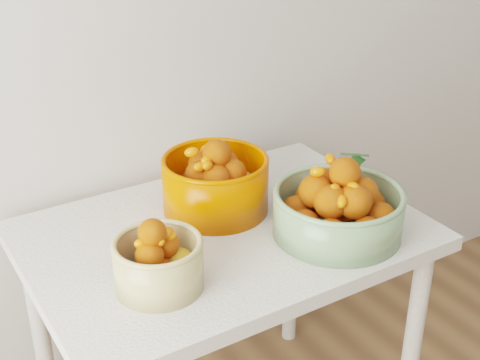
{
  "coord_description": "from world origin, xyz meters",
  "views": [
    {
      "loc": [
        -1.0,
        0.32,
        1.64
      ],
      "look_at": [
        -0.25,
        1.53,
        0.92
      ],
      "focal_mm": 50.0,
      "sensor_mm": 36.0,
      "label": 1
    }
  ],
  "objects_px": {
    "bowl_orange": "(215,182)",
    "bowl_cream": "(159,262)",
    "bowl_green": "(338,208)",
    "table": "(224,260)"
  },
  "relations": [
    {
      "from": "bowl_orange",
      "to": "bowl_cream",
      "type": "bearing_deg",
      "value": -139.25
    },
    {
      "from": "bowl_green",
      "to": "bowl_orange",
      "type": "relative_size",
      "value": 1.28
    },
    {
      "from": "bowl_cream",
      "to": "bowl_orange",
      "type": "relative_size",
      "value": 0.74
    },
    {
      "from": "bowl_green",
      "to": "table",
      "type": "bearing_deg",
      "value": 144.73
    },
    {
      "from": "table",
      "to": "bowl_orange",
      "type": "bearing_deg",
      "value": 71.93
    },
    {
      "from": "table",
      "to": "bowl_orange",
      "type": "relative_size",
      "value": 2.92
    },
    {
      "from": "bowl_cream",
      "to": "bowl_orange",
      "type": "bearing_deg",
      "value": 40.75
    },
    {
      "from": "table",
      "to": "bowl_cream",
      "type": "xyz_separation_m",
      "value": [
        -0.25,
        -0.14,
        0.16
      ]
    },
    {
      "from": "table",
      "to": "bowl_cream",
      "type": "relative_size",
      "value": 3.96
    },
    {
      "from": "table",
      "to": "bowl_green",
      "type": "height_order",
      "value": "bowl_green"
    }
  ]
}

